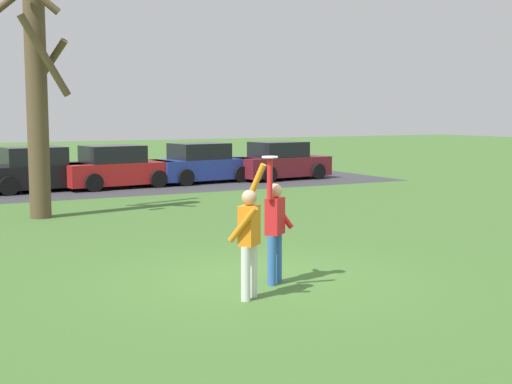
% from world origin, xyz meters
% --- Properties ---
extents(ground_plane, '(120.00, 120.00, 0.00)m').
position_xyz_m(ground_plane, '(0.00, 0.00, 0.00)').
color(ground_plane, '#426B2D').
extents(person_catcher, '(0.57, 0.55, 2.08)m').
position_xyz_m(person_catcher, '(0.06, -0.39, 0.98)').
color(person_catcher, '#3366B7').
rests_on(person_catcher, ground_plane).
extents(person_defender, '(0.65, 0.64, 2.05)m').
position_xyz_m(person_defender, '(-0.75, -1.04, 0.98)').
color(person_defender, silver).
rests_on(person_defender, ground_plane).
extents(frisbee_disc, '(0.26, 0.26, 0.02)m').
position_xyz_m(frisbee_disc, '(-0.12, -0.53, 2.09)').
color(frisbee_disc, white).
rests_on(frisbee_disc, person_catcher).
extents(parked_car_black, '(4.28, 2.39, 1.59)m').
position_xyz_m(parked_car_black, '(-0.73, 15.56, 0.73)').
color(parked_car_black, black).
rests_on(parked_car_black, ground_plane).
extents(parked_car_red, '(4.28, 2.39, 1.59)m').
position_xyz_m(parked_car_red, '(2.12, 15.34, 0.73)').
color(parked_car_red, red).
rests_on(parked_car_red, ground_plane).
extents(parked_car_blue, '(4.28, 2.39, 1.59)m').
position_xyz_m(parked_car_blue, '(5.77, 15.66, 0.73)').
color(parked_car_blue, '#233893').
rests_on(parked_car_blue, ground_plane).
extents(parked_car_maroon, '(4.28, 2.39, 1.59)m').
position_xyz_m(parked_car_maroon, '(9.25, 15.34, 0.73)').
color(parked_car_maroon, maroon).
rests_on(parked_car_maroon, ground_plane).
extents(parking_strip, '(26.01, 6.40, 0.01)m').
position_xyz_m(parking_strip, '(0.69, 15.57, 0.00)').
color(parking_strip, '#38383D').
rests_on(parking_strip, ground_plane).
extents(bare_tree_tall, '(1.87, 1.86, 6.64)m').
position_xyz_m(bare_tree_tall, '(-1.88, 8.86, 3.40)').
color(bare_tree_tall, brown).
rests_on(bare_tree_tall, ground_plane).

